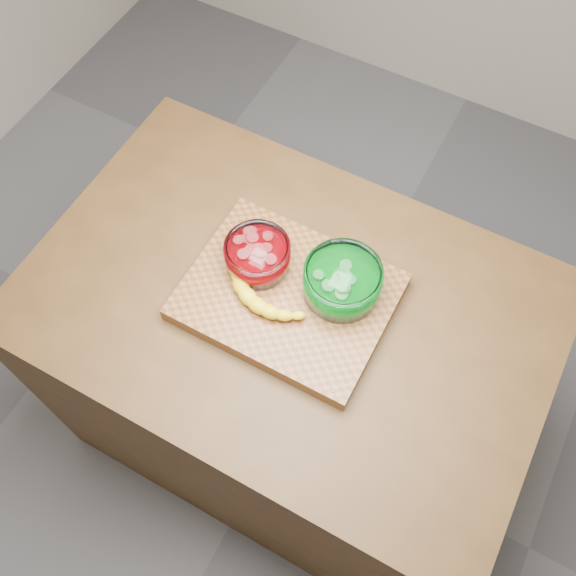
% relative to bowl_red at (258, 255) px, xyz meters
% --- Properties ---
extents(ground, '(3.50, 3.50, 0.00)m').
position_rel_bowl_red_xyz_m(ground, '(0.10, -0.03, -0.97)').
color(ground, '#5B5B60').
rests_on(ground, ground).
extents(counter, '(1.20, 0.80, 0.90)m').
position_rel_bowl_red_xyz_m(counter, '(0.10, -0.03, -0.52)').
color(counter, '#482E15').
rests_on(counter, ground).
extents(cutting_board, '(0.45, 0.35, 0.04)m').
position_rel_bowl_red_xyz_m(cutting_board, '(0.10, -0.03, -0.05)').
color(cutting_board, brown).
rests_on(cutting_board, counter).
extents(bowl_red, '(0.15, 0.15, 0.07)m').
position_rel_bowl_red_xyz_m(bowl_red, '(0.00, 0.00, 0.00)').
color(bowl_red, white).
rests_on(bowl_red, cutting_board).
extents(bowl_green, '(0.17, 0.17, 0.08)m').
position_rel_bowl_red_xyz_m(bowl_green, '(0.20, 0.03, 0.00)').
color(bowl_green, white).
rests_on(bowl_green, cutting_board).
extents(banana, '(0.25, 0.16, 0.04)m').
position_rel_bowl_red_xyz_m(banana, '(0.05, -0.05, -0.02)').
color(banana, yellow).
rests_on(banana, cutting_board).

